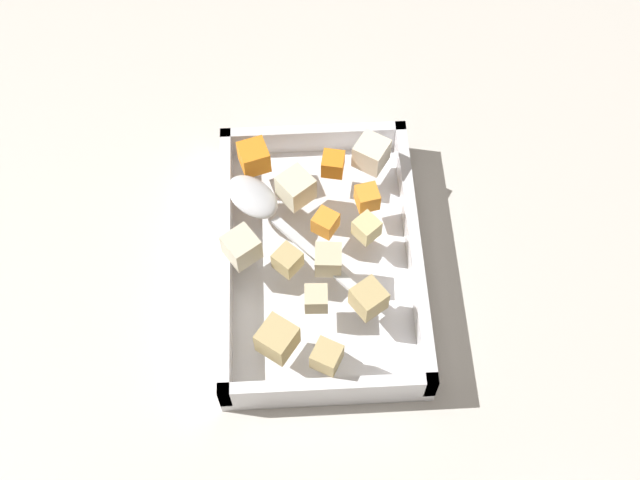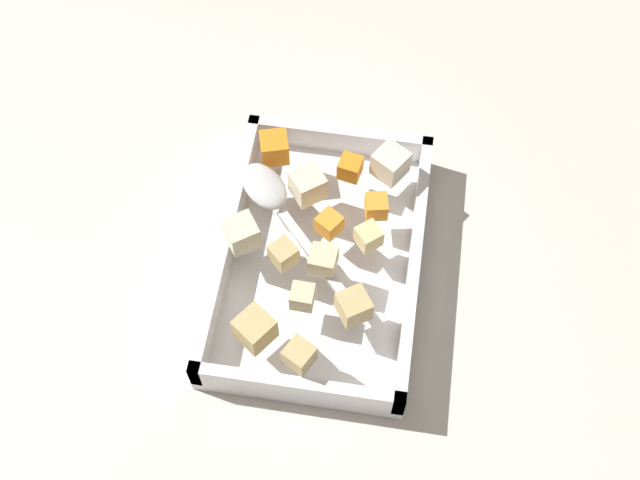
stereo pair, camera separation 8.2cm
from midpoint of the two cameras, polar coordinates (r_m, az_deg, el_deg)
ground_plane at (r=0.87m, az=-1.42°, el=-2.57°), size 4.00×4.00×0.00m
baking_dish at (r=0.86m, az=-2.72°, el=-1.72°), size 0.31×0.21×0.05m
carrot_chunk_under_handle at (r=0.83m, az=-2.43°, el=1.00°), size 0.03×0.03×0.02m
carrot_chunk_corner_se at (r=0.84m, az=0.63°, el=2.82°), size 0.03×0.03×0.02m
carrot_chunk_heap_side at (r=0.88m, az=-7.42°, el=5.67°), size 0.04×0.04×0.03m
carrot_chunk_mid_left at (r=0.87m, az=-1.88°, el=5.21°), size 0.03×0.03×0.02m
potato_chunk_center at (r=0.85m, az=-4.51°, el=3.51°), size 0.04×0.04×0.03m
potato_chunk_mid_right at (r=0.77m, az=-6.13°, el=-7.33°), size 0.04×0.04×0.03m
potato_chunk_back_center at (r=0.81m, az=-2.31°, el=-1.68°), size 0.03×0.03×0.03m
potato_chunk_near_right at (r=0.76m, az=-2.61°, el=-8.59°), size 0.03×0.03×0.03m
potato_chunk_heap_top at (r=0.79m, az=-3.26°, el=-4.47°), size 0.02×0.02×0.02m
potato_chunk_near_left at (r=0.83m, az=0.52°, el=0.61°), size 0.03×0.03×0.02m
potato_chunk_near_spoon at (r=0.78m, az=0.51°, el=-4.48°), size 0.04×0.04×0.03m
potato_chunk_corner_nw at (r=0.81m, az=-5.23°, el=-1.71°), size 0.03×0.03×0.02m
parsnip_chunk_corner_ne at (r=0.87m, az=1.00°, el=5.98°), size 0.04×0.04×0.03m
parsnip_chunk_far_right at (r=0.82m, az=-8.48°, el=-0.75°), size 0.04×0.04×0.03m
serving_spoon at (r=0.85m, az=-6.96°, el=2.26°), size 0.18×0.16×0.02m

